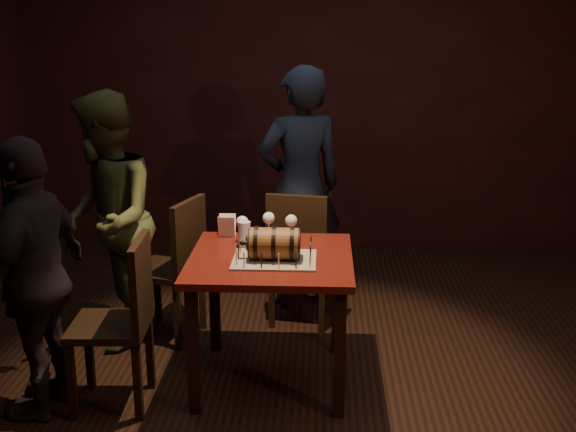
# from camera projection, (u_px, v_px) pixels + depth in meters

# --- Properties ---
(room_shell) EXTENTS (5.04, 5.04, 2.80)m
(room_shell) POSITION_uv_depth(u_px,v_px,m) (303.00, 138.00, 3.87)
(room_shell) COLOR black
(room_shell) RESTS_ON ground
(pub_table) EXTENTS (0.90, 0.90, 0.75)m
(pub_table) POSITION_uv_depth(u_px,v_px,m) (271.00, 275.00, 4.01)
(pub_table) COLOR #440F0B
(pub_table) RESTS_ON ground
(cake_board) EXTENTS (0.45, 0.35, 0.01)m
(cake_board) POSITION_uv_depth(u_px,v_px,m) (274.00, 260.00, 3.91)
(cake_board) COLOR gray
(cake_board) RESTS_ON pub_table
(barrel_cake) EXTENTS (0.33, 0.19, 0.19)m
(barrel_cake) POSITION_uv_depth(u_px,v_px,m) (274.00, 244.00, 3.88)
(barrel_cake) COLOR brown
(barrel_cake) RESTS_ON cake_board
(birthday_candles) EXTENTS (0.40, 0.30, 0.09)m
(birthday_candles) POSITION_uv_depth(u_px,v_px,m) (275.00, 252.00, 3.90)
(birthday_candles) COLOR #FFEA98
(birthday_candles) RESTS_ON cake_board
(wine_glass_left) EXTENTS (0.07, 0.07, 0.16)m
(wine_glass_left) POSITION_uv_depth(u_px,v_px,m) (242.00, 223.00, 4.20)
(wine_glass_left) COLOR silver
(wine_glass_left) RESTS_ON pub_table
(wine_glass_mid) EXTENTS (0.07, 0.07, 0.16)m
(wine_glass_mid) POSITION_uv_depth(u_px,v_px,m) (269.00, 219.00, 4.28)
(wine_glass_mid) COLOR silver
(wine_glass_mid) RESTS_ON pub_table
(wine_glass_right) EXTENTS (0.07, 0.07, 0.16)m
(wine_glass_right) POSITION_uv_depth(u_px,v_px,m) (291.00, 222.00, 4.23)
(wine_glass_right) COLOR silver
(wine_glass_right) RESTS_ON pub_table
(pint_of_ale) EXTENTS (0.07, 0.07, 0.15)m
(pint_of_ale) POSITION_uv_depth(u_px,v_px,m) (244.00, 235.00, 4.13)
(pint_of_ale) COLOR silver
(pint_of_ale) RESTS_ON pub_table
(menu_card) EXTENTS (0.10, 0.05, 0.13)m
(menu_card) POSITION_uv_depth(u_px,v_px,m) (227.00, 226.00, 4.32)
(menu_card) COLOR white
(menu_card) RESTS_ON pub_table
(chair_back) EXTENTS (0.46, 0.46, 0.93)m
(chair_back) POSITION_uv_depth(u_px,v_px,m) (300.00, 251.00, 4.79)
(chair_back) COLOR black
(chair_back) RESTS_ON ground
(chair_left_rear) EXTENTS (0.50, 0.50, 0.93)m
(chair_left_rear) POSITION_uv_depth(u_px,v_px,m) (176.00, 261.00, 4.60)
(chair_left_rear) COLOR black
(chair_left_rear) RESTS_ON ground
(chair_left_front) EXTENTS (0.42, 0.42, 0.93)m
(chair_left_front) POSITION_uv_depth(u_px,v_px,m) (124.00, 314.00, 3.79)
(chair_left_front) COLOR black
(chair_left_front) RESTS_ON ground
(person_back) EXTENTS (0.73, 0.61, 1.71)m
(person_back) POSITION_uv_depth(u_px,v_px,m) (300.00, 187.00, 5.13)
(person_back) COLOR #192333
(person_back) RESTS_ON ground
(person_left_rear) EXTENTS (0.81, 0.92, 1.61)m
(person_left_rear) POSITION_uv_depth(u_px,v_px,m) (106.00, 221.00, 4.47)
(person_left_rear) COLOR #3A4321
(person_left_rear) RESTS_ON ground
(person_left_front) EXTENTS (0.48, 0.91, 1.48)m
(person_left_front) POSITION_uv_depth(u_px,v_px,m) (36.00, 278.00, 3.69)
(person_left_front) COLOR black
(person_left_front) RESTS_ON ground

